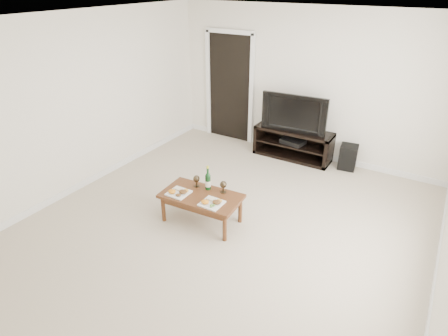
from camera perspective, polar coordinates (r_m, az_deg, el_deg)
floor at (r=5.08m, az=0.12°, el=-8.99°), size 5.50×5.50×0.00m
back_wall at (r=6.83m, az=12.57°, el=12.24°), size 5.00×0.04×2.60m
ceiling at (r=4.11m, az=0.16°, el=21.90°), size 5.00×5.50×0.04m
doorway at (r=7.50m, az=0.87°, el=12.02°), size 0.90×0.02×2.05m
media_console at (r=6.94m, az=10.45°, el=3.68°), size 1.40×0.45×0.55m
television at (r=6.72m, az=10.88°, el=8.42°), size 1.16×0.23×0.66m
av_receiver at (r=6.91m, az=10.47°, el=4.03°), size 0.45×0.36×0.08m
subwoofer at (r=6.80m, az=18.36°, el=1.61°), size 0.32×0.32×0.43m
coffee_table at (r=5.08m, az=-3.43°, el=-6.13°), size 1.09×0.65×0.42m
plate_left at (r=5.01m, az=-6.95°, el=-3.56°), size 0.27×0.27×0.07m
plate_right at (r=4.76m, az=-1.88°, el=-5.16°), size 0.27×0.27×0.07m
wine_bottle at (r=5.01m, az=-2.47°, el=-1.49°), size 0.07×0.07×0.35m
goblet_left at (r=5.12m, az=-4.21°, el=-1.99°), size 0.09×0.09×0.17m
goblet_right at (r=4.97m, az=-0.11°, el=-2.89°), size 0.09×0.09×0.17m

